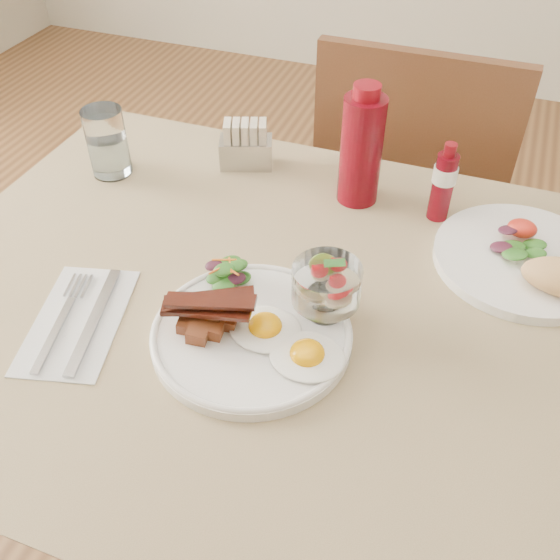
# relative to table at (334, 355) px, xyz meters

# --- Properties ---
(table) EXTENTS (1.33, 0.88, 0.75)m
(table) POSITION_rel_table_xyz_m (0.00, 0.00, 0.00)
(table) COLOR #55311A
(table) RESTS_ON ground
(chair_far) EXTENTS (0.42, 0.42, 0.93)m
(chair_far) POSITION_rel_table_xyz_m (0.00, 0.66, -0.14)
(chair_far) COLOR #55311A
(chair_far) RESTS_ON ground
(main_plate) EXTENTS (0.28, 0.28, 0.02)m
(main_plate) POSITION_rel_table_xyz_m (-0.10, -0.09, 0.10)
(main_plate) COLOR white
(main_plate) RESTS_ON table
(fried_eggs) EXTENTS (0.19, 0.14, 0.03)m
(fried_eggs) POSITION_rel_table_xyz_m (-0.05, -0.09, 0.11)
(fried_eggs) COLOR white
(fried_eggs) RESTS_ON main_plate
(bacon_potato_pile) EXTENTS (0.14, 0.09, 0.06)m
(bacon_potato_pile) POSITION_rel_table_xyz_m (-0.16, -0.10, 0.13)
(bacon_potato_pile) COLOR maroon
(bacon_potato_pile) RESTS_ON main_plate
(side_salad) EXTENTS (0.07, 0.07, 0.04)m
(side_salad) POSITION_rel_table_xyz_m (-0.17, -0.01, 0.12)
(side_salad) COLOR #1E5216
(side_salad) RESTS_ON main_plate
(fruit_cup) EXTENTS (0.10, 0.10, 0.10)m
(fruit_cup) POSITION_rel_table_xyz_m (-0.02, -0.02, 0.16)
(fruit_cup) COLOR white
(fruit_cup) RESTS_ON main_plate
(second_plate) EXTENTS (0.28, 0.28, 0.07)m
(second_plate) POSITION_rel_table_xyz_m (0.26, 0.20, 0.11)
(second_plate) COLOR white
(second_plate) RESTS_ON table
(ketchup_bottle) EXTENTS (0.08, 0.08, 0.22)m
(ketchup_bottle) POSITION_rel_table_xyz_m (-0.05, 0.30, 0.19)
(ketchup_bottle) COLOR #5C050F
(ketchup_bottle) RESTS_ON table
(hot_sauce_bottle) EXTENTS (0.04, 0.04, 0.14)m
(hot_sauce_bottle) POSITION_rel_table_xyz_m (0.09, 0.29, 0.16)
(hot_sauce_bottle) COLOR #5C050F
(hot_sauce_bottle) RESTS_ON table
(sugar_caddy) EXTENTS (0.11, 0.08, 0.09)m
(sugar_caddy) POSITION_rel_table_xyz_m (-0.28, 0.33, 0.13)
(sugar_caddy) COLOR #B2B2B6
(sugar_caddy) RESTS_ON table
(water_glass) EXTENTS (0.07, 0.07, 0.13)m
(water_glass) POSITION_rel_table_xyz_m (-0.51, 0.22, 0.14)
(water_glass) COLOR white
(water_glass) RESTS_ON table
(napkin_cutlery) EXTENTS (0.17, 0.25, 0.01)m
(napkin_cutlery) POSITION_rel_table_xyz_m (-0.35, -0.14, 0.09)
(napkin_cutlery) COLOR silver
(napkin_cutlery) RESTS_ON table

